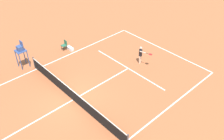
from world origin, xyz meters
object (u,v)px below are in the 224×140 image
at_px(courtside_chair_mid, 64,45).
at_px(equipment_bag, 70,48).
at_px(player_serving, 141,54).
at_px(umpire_chair, 21,50).
at_px(tennis_ball, 121,63).

relative_size(courtside_chair_mid, equipment_bag, 1.25).
xyz_separation_m(player_serving, umpire_chair, (6.46, 7.64, 0.63)).
bearing_deg(tennis_ball, player_serving, -133.47).
relative_size(player_serving, courtside_chair_mid, 1.74).
distance_m(player_serving, tennis_ball, 1.94).
bearing_deg(courtside_chair_mid, tennis_ball, -156.28).
xyz_separation_m(tennis_ball, umpire_chair, (5.29, 6.40, 1.57)).
distance_m(courtside_chair_mid, equipment_bag, 0.64).
distance_m(umpire_chair, equipment_bag, 4.71).
xyz_separation_m(umpire_chair, courtside_chair_mid, (-0.08, -4.11, -1.07)).
relative_size(player_serving, tennis_ball, 24.28).
bearing_deg(courtside_chair_mid, player_serving, -151.10).
relative_size(tennis_ball, equipment_bag, 0.09).
bearing_deg(umpire_chair, equipment_bag, -95.80).
xyz_separation_m(tennis_ball, equipment_bag, (4.84, 1.95, 0.12)).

